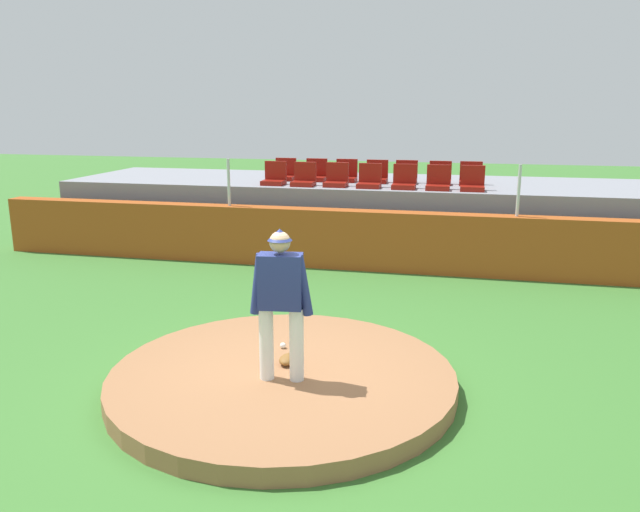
# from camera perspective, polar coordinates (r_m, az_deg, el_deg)

# --- Properties ---
(ground_plane) EXTENTS (60.00, 60.00, 0.00)m
(ground_plane) POSITION_cam_1_polar(r_m,az_deg,el_deg) (7.41, -3.42, -11.85)
(ground_plane) COLOR #3B732E
(pitchers_mound) EXTENTS (3.98, 3.98, 0.21)m
(pitchers_mound) POSITION_cam_1_polar(r_m,az_deg,el_deg) (7.37, -3.43, -11.12)
(pitchers_mound) COLOR #976641
(pitchers_mound) RESTS_ON ground_plane
(pitcher) EXTENTS (0.70, 0.30, 1.71)m
(pitcher) POSITION_cam_1_polar(r_m,az_deg,el_deg) (6.77, -3.61, -3.47)
(pitcher) COLOR white
(pitcher) RESTS_ON pitchers_mound
(baseball) EXTENTS (0.07, 0.07, 0.07)m
(baseball) POSITION_cam_1_polar(r_m,az_deg,el_deg) (7.94, -3.40, -8.15)
(baseball) COLOR white
(baseball) RESTS_ON pitchers_mound
(fielding_glove) EXTENTS (0.21, 0.31, 0.11)m
(fielding_glove) POSITION_cam_1_polar(r_m,az_deg,el_deg) (7.48, -2.93, -9.39)
(fielding_glove) COLOR brown
(fielding_glove) RESTS_ON pitchers_mound
(brick_barrier) EXTENTS (15.66, 0.40, 1.17)m
(brick_barrier) POSITION_cam_1_polar(r_m,az_deg,el_deg) (12.39, 3.72, 1.48)
(brick_barrier) COLOR #A54A1A
(brick_barrier) RESTS_ON ground_plane
(fence_post_left) EXTENTS (0.06, 0.06, 0.96)m
(fence_post_left) POSITION_cam_1_polar(r_m,az_deg,el_deg) (12.93, -8.32, 6.66)
(fence_post_left) COLOR silver
(fence_post_left) RESTS_ON brick_barrier
(fence_post_right) EXTENTS (0.06, 0.06, 0.96)m
(fence_post_right) POSITION_cam_1_polar(r_m,az_deg,el_deg) (12.11, 17.66, 5.71)
(fence_post_right) COLOR silver
(fence_post_right) RESTS_ON brick_barrier
(bleacher_platform) EXTENTS (14.17, 3.41, 1.49)m
(bleacher_platform) POSITION_cam_1_polar(r_m,az_deg,el_deg) (14.61, 5.19, 3.93)
(bleacher_platform) COLOR gray
(bleacher_platform) RESTS_ON ground_plane
(stadium_chair_0) EXTENTS (0.48, 0.44, 0.50)m
(stadium_chair_0) POSITION_cam_1_polar(r_m,az_deg,el_deg) (13.81, -4.17, 7.16)
(stadium_chair_0) COLOR maroon
(stadium_chair_0) RESTS_ON bleacher_platform
(stadium_chair_1) EXTENTS (0.48, 0.44, 0.50)m
(stadium_chair_1) POSITION_cam_1_polar(r_m,az_deg,el_deg) (13.58, -1.46, 7.09)
(stadium_chair_1) COLOR maroon
(stadium_chair_1) RESTS_ON bleacher_platform
(stadium_chair_2) EXTENTS (0.48, 0.44, 0.50)m
(stadium_chair_2) POSITION_cam_1_polar(r_m,az_deg,el_deg) (13.48, 1.51, 7.04)
(stadium_chair_2) COLOR maroon
(stadium_chair_2) RESTS_ON bleacher_platform
(stadium_chair_3) EXTENTS (0.48, 0.44, 0.50)m
(stadium_chair_3) POSITION_cam_1_polar(r_m,az_deg,el_deg) (13.31, 4.53, 6.92)
(stadium_chair_3) COLOR maroon
(stadium_chair_3) RESTS_ON bleacher_platform
(stadium_chair_4) EXTENTS (0.48, 0.44, 0.50)m
(stadium_chair_4) POSITION_cam_1_polar(r_m,az_deg,el_deg) (13.22, 7.69, 6.79)
(stadium_chair_4) COLOR maroon
(stadium_chair_4) RESTS_ON bleacher_platform
(stadium_chair_5) EXTENTS (0.48, 0.44, 0.50)m
(stadium_chair_5) POSITION_cam_1_polar(r_m,az_deg,el_deg) (13.17, 10.72, 6.65)
(stadium_chair_5) COLOR maroon
(stadium_chair_5) RESTS_ON bleacher_platform
(stadium_chair_6) EXTENTS (0.48, 0.44, 0.50)m
(stadium_chair_6) POSITION_cam_1_polar(r_m,az_deg,el_deg) (13.17, 13.73, 6.50)
(stadium_chair_6) COLOR maroon
(stadium_chair_6) RESTS_ON bleacher_platform
(stadium_chair_7) EXTENTS (0.48, 0.44, 0.50)m
(stadium_chair_7) POSITION_cam_1_polar(r_m,az_deg,el_deg) (14.65, -3.22, 7.55)
(stadium_chair_7) COLOR maroon
(stadium_chair_7) RESTS_ON bleacher_platform
(stadium_chair_8) EXTENTS (0.48, 0.44, 0.50)m
(stadium_chair_8) POSITION_cam_1_polar(r_m,az_deg,el_deg) (14.47, -0.38, 7.49)
(stadium_chair_8) COLOR maroon
(stadium_chair_8) RESTS_ON bleacher_platform
(stadium_chair_9) EXTENTS (0.48, 0.44, 0.50)m
(stadium_chair_9) POSITION_cam_1_polar(r_m,az_deg,el_deg) (14.35, 2.39, 7.43)
(stadium_chair_9) COLOR maroon
(stadium_chair_9) RESTS_ON bleacher_platform
(stadium_chair_10) EXTENTS (0.48, 0.44, 0.50)m
(stadium_chair_10) POSITION_cam_1_polar(r_m,az_deg,el_deg) (14.18, 5.19, 7.31)
(stadium_chair_10) COLOR maroon
(stadium_chair_10) RESTS_ON bleacher_platform
(stadium_chair_11) EXTENTS (0.48, 0.44, 0.50)m
(stadium_chair_11) POSITION_cam_1_polar(r_m,az_deg,el_deg) (14.15, 7.86, 7.23)
(stadium_chair_11) COLOR maroon
(stadium_chair_11) RESTS_ON bleacher_platform
(stadium_chair_12) EXTENTS (0.48, 0.44, 0.50)m
(stadium_chair_12) POSITION_cam_1_polar(r_m,az_deg,el_deg) (14.07, 10.89, 7.08)
(stadium_chair_12) COLOR maroon
(stadium_chair_12) RESTS_ON bleacher_platform
(stadium_chair_13) EXTENTS (0.48, 0.44, 0.50)m
(stadium_chair_13) POSITION_cam_1_polar(r_m,az_deg,el_deg) (14.10, 13.58, 6.95)
(stadium_chair_13) COLOR maroon
(stadium_chair_13) RESTS_ON bleacher_platform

